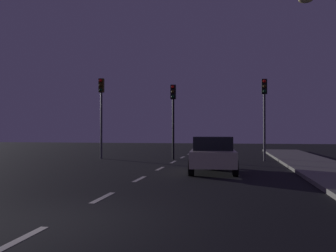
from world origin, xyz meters
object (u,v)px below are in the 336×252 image
traffic_signal_center (173,107)px  car_stopped_ahead (213,154)px  traffic_signal_right (264,103)px  traffic_signal_left (101,103)px

traffic_signal_center → car_stopped_ahead: bearing=-66.5°
traffic_signal_right → car_stopped_ahead: 7.54m
traffic_signal_center → traffic_signal_right: 5.55m
traffic_signal_left → traffic_signal_center: bearing=-0.0°
traffic_signal_right → car_stopped_ahead: bearing=-112.6°
traffic_signal_right → traffic_signal_center: bearing=-180.0°
traffic_signal_left → traffic_signal_right: 10.29m
traffic_signal_left → traffic_signal_center: (4.75, -0.00, -0.33)m
traffic_signal_center → traffic_signal_right: size_ratio=0.96×
traffic_signal_left → traffic_signal_center: traffic_signal_left is taller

